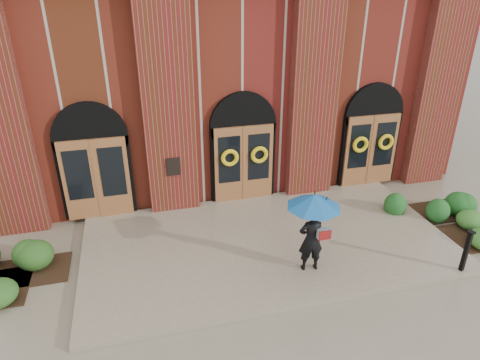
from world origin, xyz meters
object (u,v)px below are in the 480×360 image
object	(u,v)px
metal_post	(466,250)
hedge_wall_right	(423,205)
hedge_wall_left	(4,264)
man_with_umbrella	(313,218)

from	to	relation	value
metal_post	hedge_wall_right	size ratio (longest dim) A/B	0.41
hedge_wall_right	hedge_wall_left	bearing A→B (deg)	180.00
man_with_umbrella	hedge_wall_right	bearing A→B (deg)	-153.03
metal_post	man_with_umbrella	bearing A→B (deg)	164.21
man_with_umbrella	hedge_wall_left	size ratio (longest dim) A/B	0.78
man_with_umbrella	metal_post	world-z (taller)	man_with_umbrella
metal_post	hedge_wall_right	xyz separation A→B (m)	(0.90, 2.85, -0.39)
hedge_wall_left	hedge_wall_right	distance (m)	11.97
metal_post	hedge_wall_left	world-z (taller)	metal_post
man_with_umbrella	hedge_wall_left	distance (m)	7.71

